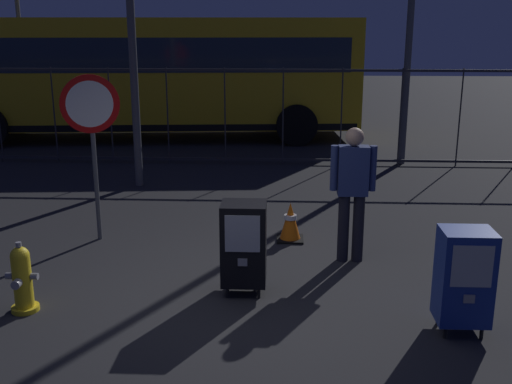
% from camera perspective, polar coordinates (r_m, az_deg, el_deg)
% --- Properties ---
extents(ground_plane, '(60.00, 60.00, 0.00)m').
position_cam_1_polar(ground_plane, '(6.50, -3.19, -10.48)').
color(ground_plane, '#262628').
extents(fire_hydrant, '(0.33, 0.31, 0.75)m').
position_cam_1_polar(fire_hydrant, '(6.66, -21.07, -7.61)').
color(fire_hydrant, yellow).
rests_on(fire_hydrant, ground_plane).
extents(newspaper_box_primary, '(0.48, 0.42, 1.02)m').
position_cam_1_polar(newspaper_box_primary, '(6.05, 18.93, -7.47)').
color(newspaper_box_primary, black).
rests_on(newspaper_box_primary, ground_plane).
extents(newspaper_box_secondary, '(0.48, 0.42, 1.02)m').
position_cam_1_polar(newspaper_box_secondary, '(6.55, -1.15, -4.84)').
color(newspaper_box_secondary, black).
rests_on(newspaper_box_secondary, ground_plane).
extents(stop_sign, '(0.71, 0.31, 2.23)m').
position_cam_1_polar(stop_sign, '(8.24, -15.16, 6.25)').
color(stop_sign, '#4C4F54').
rests_on(stop_sign, ground_plane).
extents(pedestrian, '(0.55, 0.22, 1.67)m').
position_cam_1_polar(pedestrian, '(7.42, 9.04, 0.47)').
color(pedestrian, black).
rests_on(pedestrian, ground_plane).
extents(traffic_cone, '(0.36, 0.36, 0.53)m').
position_cam_1_polar(traffic_cone, '(8.25, 3.23, -2.82)').
color(traffic_cone, black).
rests_on(traffic_cone, ground_plane).
extents(fence_barrier, '(18.03, 0.04, 2.00)m').
position_cam_1_polar(fence_barrier, '(12.66, -0.20, 7.15)').
color(fence_barrier, '#2D2D33').
rests_on(fence_barrier, ground_plane).
extents(bus_near, '(10.68, 3.50, 3.00)m').
position_cam_1_polar(bus_near, '(15.94, -10.09, 11.11)').
color(bus_near, gold).
rests_on(bus_near, ground_plane).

